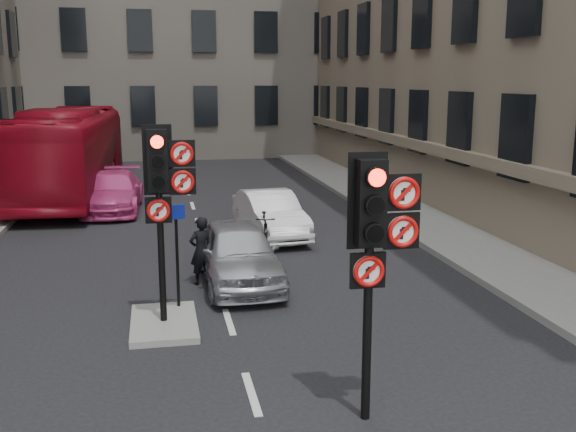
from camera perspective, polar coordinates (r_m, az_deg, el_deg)
name	(u,v)px	position (r m, az deg, el deg)	size (l,w,h in m)	color
pavement_right	(437,224)	(21.22, 12.52, -0.69)	(3.00, 50.00, 0.16)	gray
centre_island	(164,323)	(12.76, -10.45, -8.91)	(1.20, 2.00, 0.12)	gray
signal_near	(376,231)	(8.62, 7.49, -1.25)	(0.91, 0.40, 3.58)	black
signal_far	(163,181)	(12.10, -10.50, 2.91)	(0.91, 0.40, 3.58)	black
car_silver	(238,253)	(14.95, -4.24, -3.13)	(1.65, 4.09, 1.39)	#9FA1A7
car_white	(270,214)	(19.34, -1.51, 0.13)	(1.38, 3.96, 1.30)	white
car_pink	(113,192)	(23.87, -14.61, 1.99)	(1.88, 4.62, 1.34)	#D23D87
bus_red	(69,153)	(27.17, -18.08, 5.09)	(2.84, 12.15, 3.39)	maroon
motorcycle	(265,233)	(17.62, -1.98, -1.45)	(0.49, 1.73, 1.04)	black
motorcyclist	(201,251)	(14.97, -7.37, -2.92)	(0.56, 0.37, 1.53)	black
info_sign	(177,241)	(13.07, -9.41, -2.12)	(0.35, 0.14, 2.02)	black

